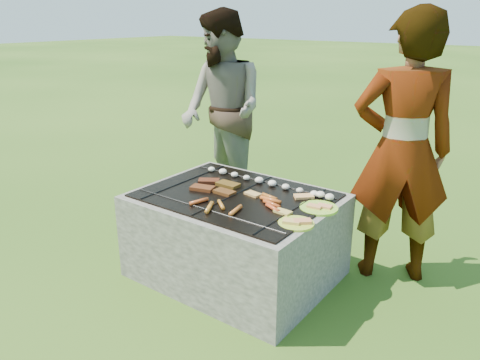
{
  "coord_description": "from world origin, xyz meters",
  "views": [
    {
      "loc": [
        1.77,
        -2.36,
        1.75
      ],
      "look_at": [
        0.0,
        0.05,
        0.7
      ],
      "focal_mm": 35.0,
      "sensor_mm": 36.0,
      "label": 1
    }
  ],
  "objects_px": {
    "fire_pit": "(236,238)",
    "bystander": "(222,112)",
    "plate_far": "(319,208)",
    "cook": "(402,151)",
    "plate_near": "(296,223)"
  },
  "relations": [
    {
      "from": "plate_far",
      "to": "bystander",
      "type": "bearing_deg",
      "value": 148.98
    },
    {
      "from": "fire_pit",
      "to": "cook",
      "type": "relative_size",
      "value": 0.71
    },
    {
      "from": "plate_far",
      "to": "bystander",
      "type": "relative_size",
      "value": 0.17
    },
    {
      "from": "cook",
      "to": "bystander",
      "type": "relative_size",
      "value": 1.0
    },
    {
      "from": "plate_near",
      "to": "bystander",
      "type": "xyz_separation_m",
      "value": [
        -1.47,
        1.17,
        0.3
      ]
    },
    {
      "from": "fire_pit",
      "to": "plate_near",
      "type": "xyz_separation_m",
      "value": [
        0.56,
        -0.16,
        0.33
      ]
    },
    {
      "from": "fire_pit",
      "to": "bystander",
      "type": "bearing_deg",
      "value": 132.02
    },
    {
      "from": "plate_far",
      "to": "bystander",
      "type": "height_order",
      "value": "bystander"
    },
    {
      "from": "cook",
      "to": "plate_far",
      "type": "bearing_deg",
      "value": 30.25
    },
    {
      "from": "fire_pit",
      "to": "bystander",
      "type": "distance_m",
      "value": 1.5
    },
    {
      "from": "plate_far",
      "to": "cook",
      "type": "bearing_deg",
      "value": 59.79
    },
    {
      "from": "plate_far",
      "to": "cook",
      "type": "relative_size",
      "value": 0.17
    },
    {
      "from": "fire_pit",
      "to": "plate_far",
      "type": "distance_m",
      "value": 0.66
    },
    {
      "from": "cook",
      "to": "fire_pit",
      "type": "bearing_deg",
      "value": 7.61
    },
    {
      "from": "fire_pit",
      "to": "plate_far",
      "type": "relative_size",
      "value": 4.17
    }
  ]
}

